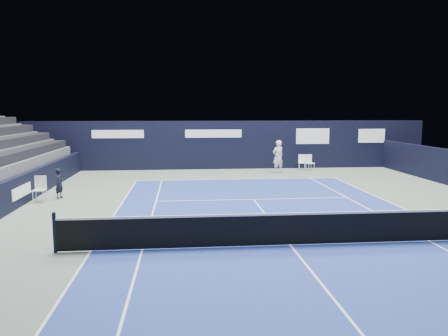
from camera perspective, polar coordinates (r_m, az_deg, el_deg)
The scene contains 11 objects.
ground at distance 14.46m, azimuth 6.72°, elevation -7.64°, with size 48.00×48.00×0.00m, color #5A6B5F.
court_surface at distance 12.59m, azimuth 8.66°, elevation -9.96°, with size 10.97×23.77×0.01m, color navy.
folding_chair_back_a at distance 28.30m, azimuth 10.15°, elevation 0.90°, with size 0.49×0.48×0.98m.
folding_chair_back_b at distance 28.09m, azimuth 11.09°, elevation 0.86°, with size 0.54×0.53×1.01m.
line_judge_chair at distance 19.64m, azimuth -22.91°, elevation -2.31°, with size 0.49×0.47×1.08m.
line_judge at distance 20.12m, azimuth -20.70°, elevation -1.88°, with size 0.47×0.31×1.30m, color black.
court_markings at distance 12.59m, azimuth 8.67°, elevation -9.94°, with size 11.03×23.83×0.00m.
tennis_net at distance 12.45m, azimuth 8.71°, elevation -7.75°, with size 12.90×0.10×1.10m.
back_sponsor_wall at distance 28.38m, azimuth 0.60°, elevation 3.05°, with size 26.00×0.63×3.10m.
side_barrier_left at distance 19.04m, azimuth -25.40°, elevation -2.79°, with size 0.33×22.00×1.20m.
tennis_player at distance 26.72m, azimuth 7.07°, elevation 1.50°, with size 0.85×0.98×1.98m.
Camera 1 is at (-2.99, -11.63, 3.77)m, focal length 35.00 mm.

